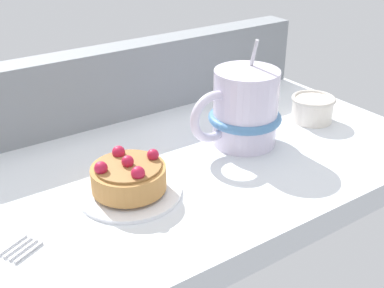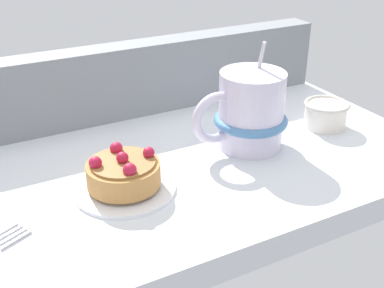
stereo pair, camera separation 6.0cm
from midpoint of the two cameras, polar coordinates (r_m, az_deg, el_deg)
ground_plane at (r=63.54cm, az=-6.01°, el=-3.72°), size 71.32×38.27×3.47cm
window_rail_back at (r=74.40cm, az=-12.63°, el=6.64°), size 69.89×4.62×10.90cm
dessert_plate at (r=56.97cm, az=-10.32°, el=-5.49°), size 11.88×11.88×0.86cm
raspberry_tart at (r=55.91cm, az=-10.50°, el=-3.73°), size 8.49×8.49×4.11cm
coffee_mug at (r=65.40cm, az=3.39°, el=4.00°), size 13.82×9.92×14.16cm
sugar_bowl at (r=74.96cm, az=11.66°, el=4.09°), size 6.52×6.52×3.81cm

